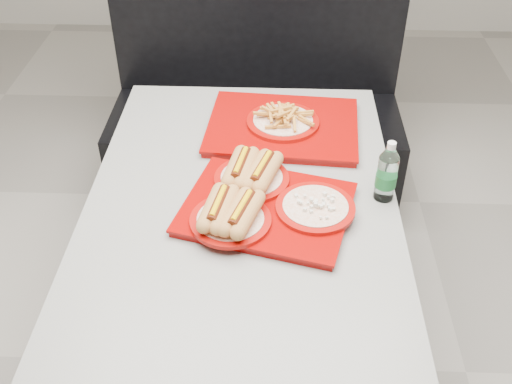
{
  "coord_description": "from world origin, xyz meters",
  "views": [
    {
      "loc": [
        0.09,
        -1.3,
        1.85
      ],
      "look_at": [
        0.04,
        -0.03,
        0.83
      ],
      "focal_mm": 42.0,
      "sensor_mm": 36.0,
      "label": 1
    }
  ],
  "objects_px": {
    "diner_table": "(242,249)",
    "tray_near": "(260,201)",
    "tray_far": "(283,123)",
    "booth_bench": "(256,113)",
    "water_bottle": "(387,174)"
  },
  "relations": [
    {
      "from": "diner_table",
      "to": "tray_near",
      "type": "bearing_deg",
      "value": -12.44
    },
    {
      "from": "tray_near",
      "to": "water_bottle",
      "type": "bearing_deg",
      "value": 11.87
    },
    {
      "from": "booth_bench",
      "to": "tray_near",
      "type": "relative_size",
      "value": 2.54
    },
    {
      "from": "booth_bench",
      "to": "diner_table",
      "type": "bearing_deg",
      "value": -90.0
    },
    {
      "from": "booth_bench",
      "to": "tray_far",
      "type": "distance_m",
      "value": 0.79
    },
    {
      "from": "diner_table",
      "to": "tray_far",
      "type": "bearing_deg",
      "value": 74.0
    },
    {
      "from": "water_bottle",
      "to": "booth_bench",
      "type": "bearing_deg",
      "value": 111.73
    },
    {
      "from": "diner_table",
      "to": "tray_near",
      "type": "relative_size",
      "value": 2.67
    },
    {
      "from": "booth_bench",
      "to": "tray_near",
      "type": "bearing_deg",
      "value": -87.12
    },
    {
      "from": "booth_bench",
      "to": "tray_far",
      "type": "xyz_separation_m",
      "value": [
        0.12,
        -0.69,
        0.38
      ]
    },
    {
      "from": "booth_bench",
      "to": "tray_near",
      "type": "height_order",
      "value": "booth_bench"
    },
    {
      "from": "booth_bench",
      "to": "tray_far",
      "type": "relative_size",
      "value": 2.56
    },
    {
      "from": "tray_near",
      "to": "tray_far",
      "type": "height_order",
      "value": "tray_near"
    },
    {
      "from": "tray_far",
      "to": "booth_bench",
      "type": "bearing_deg",
      "value": 99.67
    },
    {
      "from": "tray_near",
      "to": "water_bottle",
      "type": "relative_size",
      "value": 2.78
    }
  ]
}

